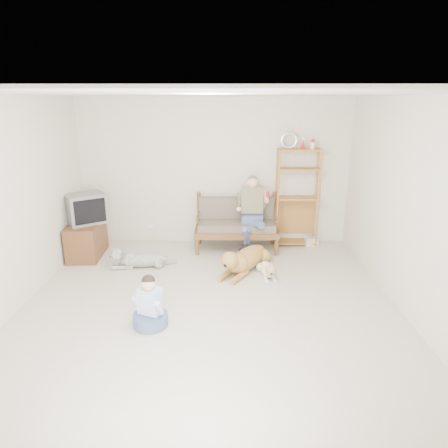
{
  "coord_description": "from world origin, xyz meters",
  "views": [
    {
      "loc": [
        0.23,
        -4.64,
        2.63
      ],
      "look_at": [
        0.19,
        1.0,
        0.88
      ],
      "focal_mm": 32.0,
      "sensor_mm": 36.0,
      "label": 1
    }
  ],
  "objects_px": {
    "loveseat": "(236,223)",
    "tv_stand": "(86,240)",
    "golden_retriever": "(244,259)",
    "etagere": "(297,197)"
  },
  "relations": [
    {
      "from": "loveseat",
      "to": "tv_stand",
      "type": "relative_size",
      "value": 1.63
    },
    {
      "from": "golden_retriever",
      "to": "etagere",
      "type": "bearing_deg",
      "value": 82.02
    },
    {
      "from": "tv_stand",
      "to": "golden_retriever",
      "type": "distance_m",
      "value": 2.81
    },
    {
      "from": "tv_stand",
      "to": "golden_retriever",
      "type": "xyz_separation_m",
      "value": [
        2.74,
        -0.61,
        -0.11
      ]
    },
    {
      "from": "tv_stand",
      "to": "etagere",
      "type": "bearing_deg",
      "value": 6.92
    },
    {
      "from": "loveseat",
      "to": "golden_retriever",
      "type": "relative_size",
      "value": 1.1
    },
    {
      "from": "etagere",
      "to": "tv_stand",
      "type": "bearing_deg",
      "value": -170.55
    },
    {
      "from": "tv_stand",
      "to": "golden_retriever",
      "type": "relative_size",
      "value": 0.68
    },
    {
      "from": "loveseat",
      "to": "tv_stand",
      "type": "distance_m",
      "value": 2.67
    },
    {
      "from": "loveseat",
      "to": "etagere",
      "type": "distance_m",
      "value": 1.22
    }
  ]
}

